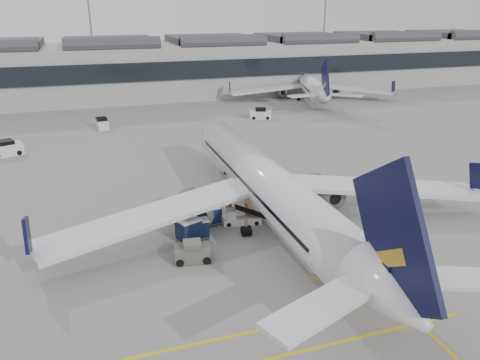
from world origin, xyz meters
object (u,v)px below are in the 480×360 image
object	(u,v)px
baggage_cart_a	(211,215)
ramp_agent_a	(247,212)
ramp_agent_b	(229,206)
belt_loader	(241,218)
pushback_tug	(192,252)
airliner_main	(269,187)

from	to	relation	value
baggage_cart_a	ramp_agent_a	bearing A→B (deg)	-15.46
baggage_cart_a	ramp_agent_b	xyz separation A→B (m)	(2.13, 1.49, -0.12)
belt_loader	pushback_tug	world-z (taller)	belt_loader
baggage_cart_a	airliner_main	bearing A→B (deg)	-23.09
belt_loader	baggage_cart_a	world-z (taller)	baggage_cart_a
ramp_agent_a	pushback_tug	xyz separation A→B (m)	(-6.32, -5.45, -0.16)
airliner_main	belt_loader	bearing A→B (deg)	168.57
airliner_main	ramp_agent_b	xyz separation A→B (m)	(-2.88, 2.66, -2.62)
airliner_main	ramp_agent_a	xyz separation A→B (m)	(-1.77, 0.86, -2.56)
belt_loader	pushback_tug	xyz separation A→B (m)	(-5.66, -5.10, 0.21)
belt_loader	airliner_main	bearing A→B (deg)	-0.59
baggage_cart_a	belt_loader	bearing A→B (deg)	-24.31
airliner_main	ramp_agent_a	distance (m)	3.23
baggage_cart_a	pushback_tug	size ratio (longest dim) A/B	0.61
airliner_main	baggage_cart_a	world-z (taller)	airliner_main
airliner_main	ramp_agent_b	distance (m)	4.72
ramp_agent_b	ramp_agent_a	bearing A→B (deg)	92.44
belt_loader	pushback_tug	size ratio (longest dim) A/B	1.41
belt_loader	ramp_agent_a	distance (m)	0.83
ramp_agent_b	airliner_main	bearing A→B (deg)	108.06
belt_loader	ramp_agent_a	world-z (taller)	ramp_agent_a
airliner_main	pushback_tug	size ratio (longest dim) A/B	14.45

